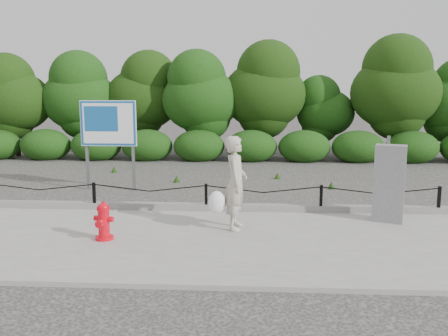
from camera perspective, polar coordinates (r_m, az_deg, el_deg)
name	(u,v)px	position (r m, az deg, el deg)	size (l,w,h in m)	color
ground	(206,214)	(10.51, -2.15, -5.54)	(90.00, 90.00, 0.00)	#2D2B28
sidewalk	(196,241)	(8.60, -3.40, -8.77)	(14.00, 4.00, 0.08)	gray
curb	(206,207)	(10.52, -2.13, -4.69)	(14.00, 0.22, 0.14)	slate
chain_barrier	(206,194)	(10.40, -2.17, -3.12)	(10.06, 0.06, 0.60)	black
treeline	(231,94)	(19.02, 0.88, 8.89)	(20.20, 3.61, 4.64)	black
fire_hydrant	(104,221)	(8.72, -14.29, -6.24)	(0.38, 0.40, 0.69)	red
pedestrian	(235,184)	(8.97, 1.27, -1.95)	(0.74, 0.67, 1.79)	#B5AC9B
utility_cabinet	(389,183)	(10.06, 19.25, -1.76)	(0.67, 0.52, 1.72)	gray
advertising_sign	(108,127)	(13.03, -13.75, 4.77)	(1.52, 0.15, 2.42)	slate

